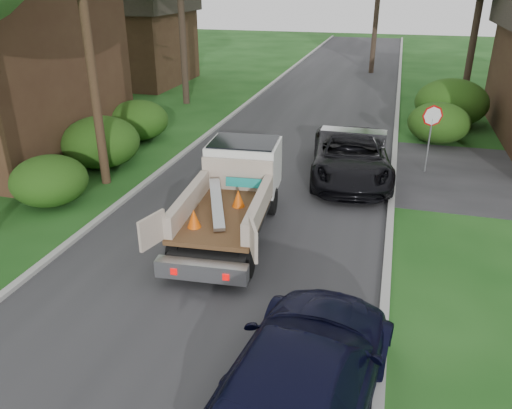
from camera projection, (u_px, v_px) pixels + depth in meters
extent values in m
plane|color=#153F12|center=(204.00, 283.00, 11.62)|extent=(120.00, 120.00, 0.00)
cube|color=#28282B|center=(291.00, 152.00, 20.39)|extent=(8.00, 90.00, 0.02)
cube|color=#9E9E99|center=(197.00, 143.00, 21.36)|extent=(0.20, 90.00, 0.12)
cube|color=#9E9E99|center=(394.00, 159.00, 19.38)|extent=(0.20, 90.00, 0.12)
cylinder|color=slate|center=(428.00, 146.00, 17.85)|extent=(0.06, 0.06, 2.00)
cylinder|color=#B20A0A|center=(433.00, 116.00, 17.40)|extent=(0.71, 0.32, 0.76)
cylinder|color=#382619|center=(86.00, 31.00, 15.26)|extent=(0.30, 0.30, 10.00)
cube|color=#3D2619|center=(130.00, 48.00, 33.26)|extent=(7.00, 7.00, 4.50)
cube|color=#332B26|center=(125.00, 0.00, 32.04)|extent=(7.56, 7.56, 1.40)
ellipsoid|color=#173F0E|center=(49.00, 181.00, 15.43)|extent=(2.34, 2.34, 1.53)
ellipsoid|color=#173F0E|center=(101.00, 142.00, 18.50)|extent=(2.86, 2.86, 1.87)
ellipsoid|color=#173F0E|center=(138.00, 120.00, 21.68)|extent=(2.60, 2.60, 1.70)
ellipsoid|color=#173F0E|center=(439.00, 123.00, 21.28)|extent=(2.60, 2.60, 1.70)
ellipsoid|color=#173F0E|center=(451.00, 103.00, 23.64)|extent=(3.38, 3.38, 2.21)
cylinder|color=#2D2119|center=(182.00, 19.00, 26.49)|extent=(0.36, 0.36, 9.00)
cylinder|color=#2D2119|center=(476.00, 26.00, 25.61)|extent=(0.36, 0.36, 8.50)
cylinder|color=#2D2119|center=(27.00, 22.00, 24.54)|extent=(0.36, 0.36, 9.00)
cylinder|color=black|center=(215.00, 196.00, 15.18)|extent=(0.34, 0.85, 0.83)
cylinder|color=black|center=(271.00, 201.00, 14.88)|extent=(0.34, 0.85, 0.83)
cylinder|color=black|center=(176.00, 253.00, 12.05)|extent=(0.34, 0.85, 0.83)
cylinder|color=black|center=(247.00, 260.00, 11.75)|extent=(0.34, 0.85, 0.83)
cube|color=black|center=(229.00, 218.00, 13.48)|extent=(2.25, 5.47, 0.22)
cube|color=white|center=(244.00, 165.00, 14.88)|extent=(2.15, 1.81, 1.43)
cube|color=black|center=(244.00, 149.00, 14.67)|extent=(2.00, 1.66, 0.51)
cube|color=#472D19|center=(223.00, 216.00, 12.76)|extent=(2.28, 3.46, 0.11)
cube|color=beige|center=(237.00, 175.00, 14.03)|extent=(2.03, 0.25, 0.92)
cube|color=beige|center=(188.00, 202.00, 12.79)|extent=(0.47, 3.14, 0.55)
cube|color=beige|center=(259.00, 208.00, 12.47)|extent=(0.47, 3.14, 0.55)
cube|color=silver|center=(202.00, 271.00, 11.16)|extent=(2.14, 0.48, 0.41)
cube|color=#B20505|center=(174.00, 272.00, 11.11)|extent=(0.15, 0.05, 0.15)
cube|color=#B20505|center=(226.00, 277.00, 10.91)|extent=(0.15, 0.05, 0.15)
cube|color=beige|center=(152.00, 230.00, 11.14)|extent=(0.29, 0.82, 0.74)
cube|color=beige|center=(253.00, 240.00, 10.74)|extent=(0.41, 0.79, 0.74)
cube|color=silver|center=(217.00, 203.00, 12.74)|extent=(1.17, 2.31, 0.42)
cone|color=#F2590A|center=(194.00, 218.00, 11.99)|extent=(0.36, 0.36, 0.46)
cone|color=#F2590A|center=(238.00, 198.00, 13.09)|extent=(0.36, 0.36, 0.46)
cube|color=#148C84|center=(244.00, 183.00, 13.84)|extent=(1.02, 0.17, 0.26)
imported|color=black|center=(351.00, 156.00, 17.44)|extent=(3.31, 6.02, 1.60)
imported|color=black|center=(299.00, 383.00, 7.63)|extent=(2.99, 5.92, 1.65)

